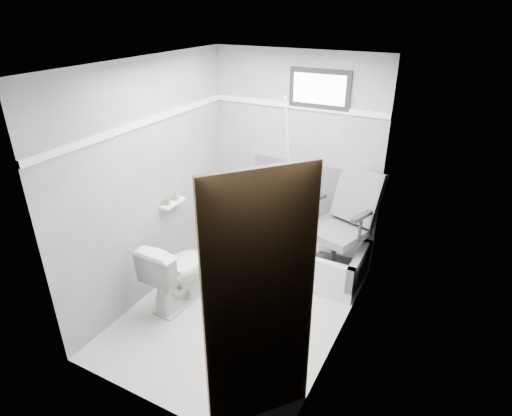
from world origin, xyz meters
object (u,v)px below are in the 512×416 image
Objects in this scene: office_chair at (336,224)px; toilet at (178,272)px; soap_bottle_a at (167,200)px; door at (275,350)px; soap_bottle_b at (175,196)px; bathtub at (297,254)px.

toilet is at bearing -120.68° from office_chair.
toilet is 0.75m from soap_bottle_a.
door is 19.10× the size of soap_bottle_a.
soap_bottle_a is 1.23× the size of soap_bottle_b.
soap_bottle_b reaches higher than bathtub.
toilet is 7.20× the size of soap_bottle_a.
toilet is at bearing 145.40° from door.
door is (0.75, -2.21, 0.79)m from bathtub.
door is at bearing -39.18° from soap_bottle_b.
door is at bearing -63.81° from office_chair.
bathtub is at bearing -124.81° from toilet.
office_chair is at bearing 22.68° from soap_bottle_b.
office_chair is 13.45× the size of soap_bottle_b.
bathtub is at bearing 28.87° from soap_bottle_b.
door reaches higher than soap_bottle_b.
soap_bottle_a is (-1.59, -0.80, 0.27)m from office_chair.
office_chair is 10.95× the size of soap_bottle_a.
soap_bottle_a is at bearing -90.00° from soap_bottle_b.
soap_bottle_b reaches higher than toilet.
office_chair is at bearing 26.84° from soap_bottle_a.
toilet is 8.85× the size of soap_bottle_b.
office_chair reaches higher than soap_bottle_b.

